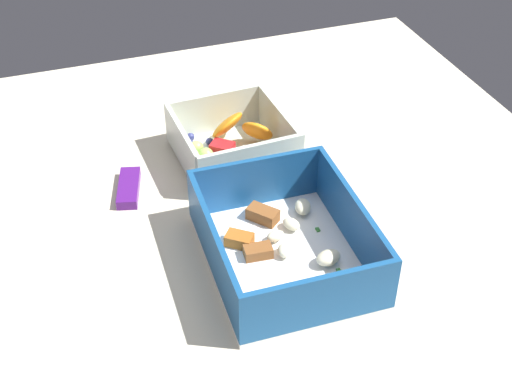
{
  "coord_description": "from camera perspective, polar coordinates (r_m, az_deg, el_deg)",
  "views": [
    {
      "loc": [
        -62.03,
        21.67,
        54.05
      ],
      "look_at": [
        -1.65,
        0.69,
        4.0
      ],
      "focal_mm": 49.25,
      "sensor_mm": 36.0,
      "label": 1
    }
  ],
  "objects": [
    {
      "name": "fruit_bowl",
      "position": [
        0.89,
        -2.0,
        3.78
      ],
      "size": [
        14.05,
        14.05,
        6.1
      ],
      "rotation": [
        0.0,
        0.0,
        0.05
      ],
      "color": "silver",
      "rests_on": "table_surface"
    },
    {
      "name": "candy_bar",
      "position": [
        0.85,
        -10.29,
        0.33
      ],
      "size": [
        7.38,
        4.16,
        1.2
      ],
      "primitive_type": "cube",
      "rotation": [
        0.0,
        0.0,
        -0.27
      ],
      "color": "#51197A",
      "rests_on": "table_surface"
    },
    {
      "name": "table_surface",
      "position": [
        0.84,
        0.08,
        -0.86
      ],
      "size": [
        80.0,
        80.0,
        2.0
      ],
      "primitive_type": "cube",
      "color": "beige",
      "rests_on": "ground"
    },
    {
      "name": "pasta_container",
      "position": [
        0.74,
        2.39,
        -4.39
      ],
      "size": [
        20.42,
        16.42,
        6.84
      ],
      "rotation": [
        0.0,
        0.0,
        -0.03
      ],
      "color": "white",
      "rests_on": "table_surface"
    }
  ]
}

